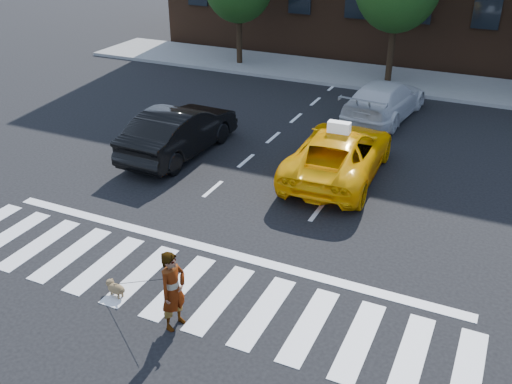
% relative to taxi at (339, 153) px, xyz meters
% --- Properties ---
extents(ground, '(120.00, 120.00, 0.00)m').
position_rel_taxi_xyz_m(ground, '(-1.40, -6.82, -0.73)').
color(ground, black).
rests_on(ground, ground).
extents(crosswalk, '(13.00, 2.40, 0.01)m').
position_rel_taxi_xyz_m(crosswalk, '(-1.40, -6.82, -0.73)').
color(crosswalk, silver).
rests_on(crosswalk, ground).
extents(stop_line, '(12.00, 0.30, 0.01)m').
position_rel_taxi_xyz_m(stop_line, '(-1.40, -5.22, -0.73)').
color(stop_line, silver).
rests_on(stop_line, ground).
extents(sidewalk_far, '(30.00, 4.00, 0.15)m').
position_rel_taxi_xyz_m(sidewalk_far, '(-1.40, 10.68, -0.66)').
color(sidewalk_far, slate).
rests_on(sidewalk_far, ground).
extents(taxi, '(2.65, 5.38, 1.47)m').
position_rel_taxi_xyz_m(taxi, '(0.00, 0.00, 0.00)').
color(taxi, '#FDAF05').
rests_on(taxi, ground).
extents(black_sedan, '(1.83, 4.88, 1.59)m').
position_rel_taxi_xyz_m(black_sedan, '(-5.21, -0.59, 0.06)').
color(black_sedan, black).
rests_on(black_sedan, ground).
extents(white_suv, '(2.56, 5.16, 1.44)m').
position_rel_taxi_xyz_m(white_suv, '(0.00, 5.62, -0.01)').
color(white_suv, silver).
rests_on(white_suv, ground).
extents(woman, '(0.51, 0.68, 1.69)m').
position_rel_taxi_xyz_m(woman, '(-0.80, -7.92, 0.11)').
color(woman, '#999999').
rests_on(woman, ground).
extents(dog, '(0.57, 0.32, 0.33)m').
position_rel_taxi_xyz_m(dog, '(-2.48, -7.64, -0.54)').
color(dog, brown).
rests_on(dog, ground).
extents(taxi_sign, '(0.66, 0.31, 0.32)m').
position_rel_taxi_xyz_m(taxi_sign, '(0.00, -0.20, 0.89)').
color(taxi_sign, white).
rests_on(taxi_sign, taxi).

